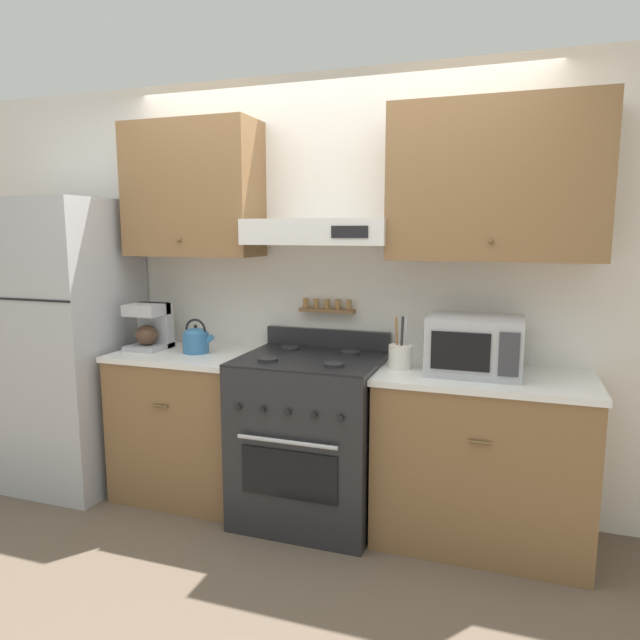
{
  "coord_description": "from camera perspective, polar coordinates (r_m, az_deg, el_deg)",
  "views": [
    {
      "loc": [
        1.05,
        -2.66,
        1.63
      ],
      "look_at": [
        0.06,
        0.25,
        1.16
      ],
      "focal_mm": 32.0,
      "sensor_mm": 36.0,
      "label": 1
    }
  ],
  "objects": [
    {
      "name": "coffee_maker",
      "position": [
        3.73,
        -16.58,
        -0.55
      ],
      "size": [
        0.22,
        0.25,
        0.29
      ],
      "color": "#ADAFB5",
      "rests_on": "counter_left"
    },
    {
      "name": "tea_kettle",
      "position": [
        3.53,
        -12.29,
        -1.9
      ],
      "size": [
        0.2,
        0.16,
        0.21
      ],
      "color": "teal",
      "rests_on": "counter_left"
    },
    {
      "name": "wall_back",
      "position": [
        3.39,
        1.65,
        6.09
      ],
      "size": [
        5.2,
        0.46,
        2.55
      ],
      "color": "silver",
      "rests_on": "ground_plane"
    },
    {
      "name": "microwave",
      "position": [
        3.05,
        15.22,
        -2.44
      ],
      "size": [
        0.47,
        0.37,
        0.3
      ],
      "color": "#ADAFB5",
      "rests_on": "counter_right"
    },
    {
      "name": "counter_left",
      "position": [
        3.7,
        -12.87,
        -10.0
      ],
      "size": [
        0.85,
        0.62,
        0.91
      ],
      "color": "brown",
      "rests_on": "ground_plane"
    },
    {
      "name": "counter_right",
      "position": [
        3.2,
        15.84,
        -13.19
      ],
      "size": [
        1.09,
        0.62,
        0.91
      ],
      "color": "brown",
      "rests_on": "ground_plane"
    },
    {
      "name": "stove_range",
      "position": [
        3.32,
        -0.96,
        -11.64
      ],
      "size": [
        0.78,
        0.7,
        1.05
      ],
      "color": "#232326",
      "rests_on": "ground_plane"
    },
    {
      "name": "refrigerator",
      "position": [
        4.05,
        -24.17,
        -2.17
      ],
      "size": [
        0.8,
        0.74,
        1.84
      ],
      "color": "#ADAFB5",
      "rests_on": "ground_plane"
    },
    {
      "name": "ground_plane",
      "position": [
        3.29,
        -2.62,
        -20.97
      ],
      "size": [
        16.0,
        16.0,
        0.0
      ],
      "primitive_type": "plane",
      "color": "brown"
    },
    {
      "name": "utensil_crock",
      "position": [
        3.09,
        8.05,
        -3.55
      ],
      "size": [
        0.13,
        0.13,
        0.28
      ],
      "color": "silver",
      "rests_on": "counter_right"
    }
  ]
}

